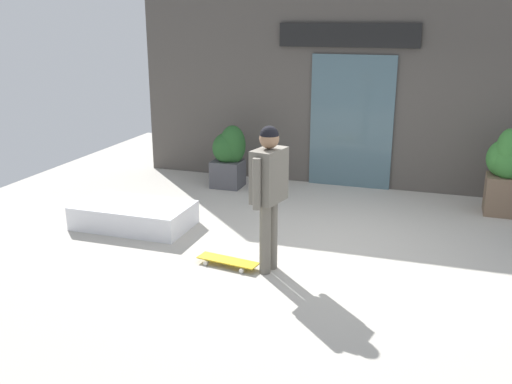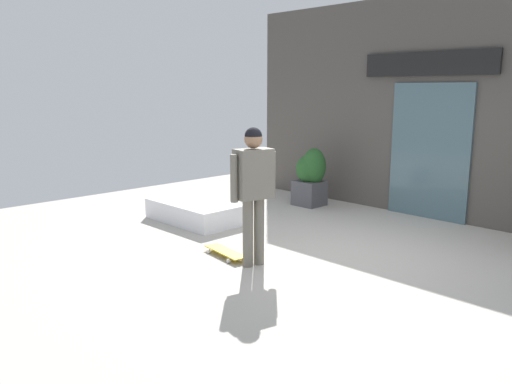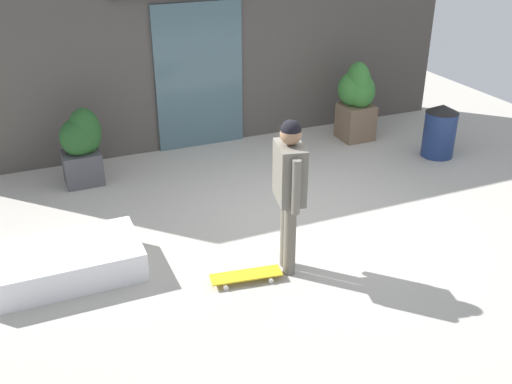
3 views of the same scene
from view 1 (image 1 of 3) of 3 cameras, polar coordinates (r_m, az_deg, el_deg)
name	(u,v)px [view 1 (image 1 of 3)]	position (r m, az deg, el deg)	size (l,w,h in m)	color
ground_plane	(333,245)	(7.56, 7.63, -5.25)	(12.00, 12.00, 0.00)	#B2ADA3
building_facade	(371,80)	(9.97, 11.33, 10.87)	(8.25, 0.31, 3.70)	#4C4742
skateboarder	(269,184)	(6.42, 1.30, 0.81)	(0.35, 0.61, 1.71)	#666056
skateboard	(228,261)	(6.89, -2.81, -6.85)	(0.78, 0.33, 0.08)	gold
planter_box_left	(506,167)	(9.26, 23.64, 2.32)	(0.57, 0.65, 1.30)	brown
planter_box_right	(229,155)	(9.90, -2.69, 3.72)	(0.57, 0.49, 1.09)	#47474C
snow_ledge	(134,215)	(8.28, -12.04, -2.27)	(1.61, 0.90, 0.33)	white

